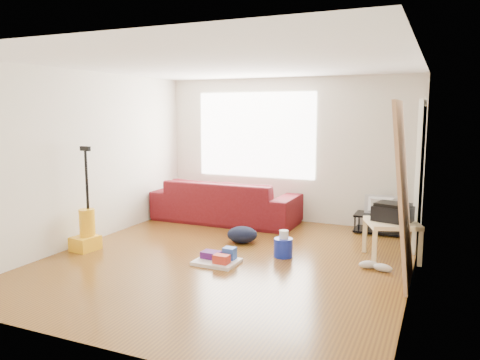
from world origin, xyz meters
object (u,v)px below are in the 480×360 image
at_px(tv_stand, 380,223).
at_px(bucket, 283,257).
at_px(backpack, 242,243).
at_px(cleaning_tray, 218,259).
at_px(sofa, 226,221).
at_px(vacuum, 86,231).
at_px(side_table, 392,227).

relative_size(tv_stand, bucket, 3.17).
bearing_deg(bucket, backpack, 152.57).
xyz_separation_m(tv_stand, cleaning_tray, (-1.69, -2.39, -0.10)).
distance_m(sofa, vacuum, 2.57).
xyz_separation_m(sofa, side_table, (2.89, -1.05, 0.43)).
bearing_deg(bucket, vacuum, -163.28).
xyz_separation_m(sofa, cleaning_tray, (0.90, -2.12, 0.06)).
height_order(bucket, backpack, bucket).
bearing_deg(side_table, tv_stand, 102.81).
xyz_separation_m(side_table, cleaning_tray, (-1.99, -1.08, -0.37)).
bearing_deg(vacuum, side_table, 25.44).
bearing_deg(cleaning_tray, vacuum, -174.24).
height_order(sofa, bucket, sofa).
xyz_separation_m(sofa, backpack, (0.80, -1.14, 0.00)).
bearing_deg(cleaning_tray, backpack, 95.60).
bearing_deg(vacuum, tv_stand, 42.97).
height_order(side_table, vacuum, vacuum).
xyz_separation_m(bucket, backpack, (-0.77, 0.40, 0.00)).
bearing_deg(sofa, bucket, 135.68).
xyz_separation_m(side_table, bucket, (-1.32, -0.48, -0.43)).
height_order(sofa, backpack, sofa).
bearing_deg(backpack, vacuum, -162.94).
bearing_deg(bucket, sofa, 135.68).
distance_m(side_table, bucket, 1.47).
distance_m(tv_stand, bucket, 2.08).
height_order(tv_stand, vacuum, vacuum).
distance_m(bucket, backpack, 0.86).
bearing_deg(bucket, tv_stand, 60.43).
distance_m(cleaning_tray, vacuum, 1.98).
height_order(side_table, bucket, side_table).
xyz_separation_m(tv_stand, vacuum, (-3.65, -2.59, 0.11)).
relative_size(backpack, vacuum, 0.31).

